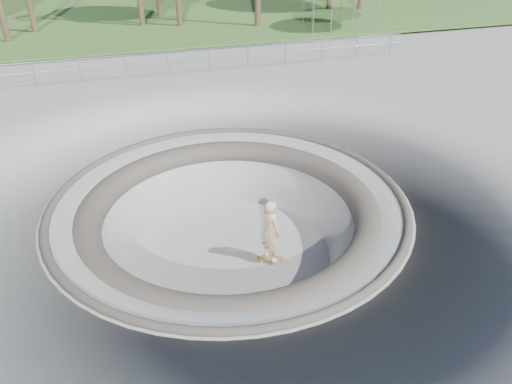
# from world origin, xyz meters

# --- Properties ---
(ground) EXTENTS (180.00, 180.00, 0.00)m
(ground) POSITION_xyz_m (0.00, 0.00, 0.00)
(ground) COLOR gray
(ground) RESTS_ON ground
(skate_bowl) EXTENTS (14.00, 14.00, 4.10)m
(skate_bowl) POSITION_xyz_m (0.00, 0.00, -1.83)
(skate_bowl) COLOR gray
(skate_bowl) RESTS_ON ground
(distant_hills) EXTENTS (103.20, 45.00, 28.60)m
(distant_hills) POSITION_xyz_m (3.78, 57.17, -7.02)
(distant_hills) COLOR olive
(distant_hills) RESTS_ON ground
(safety_railing) EXTENTS (25.00, 0.06, 1.03)m
(safety_railing) POSITION_xyz_m (0.00, 12.00, 0.69)
(safety_railing) COLOR #92949A
(safety_railing) RESTS_ON ground
(skateboard) EXTENTS (0.80, 0.41, 0.08)m
(skateboard) POSITION_xyz_m (1.07, -0.65, -1.84)
(skateboard) COLOR olive
(skateboard) RESTS_ON ground
(skater) EXTENTS (0.70, 0.85, 2.00)m
(skater) POSITION_xyz_m (1.07, -0.65, -0.82)
(skater) COLOR beige
(skater) RESTS_ON skateboard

